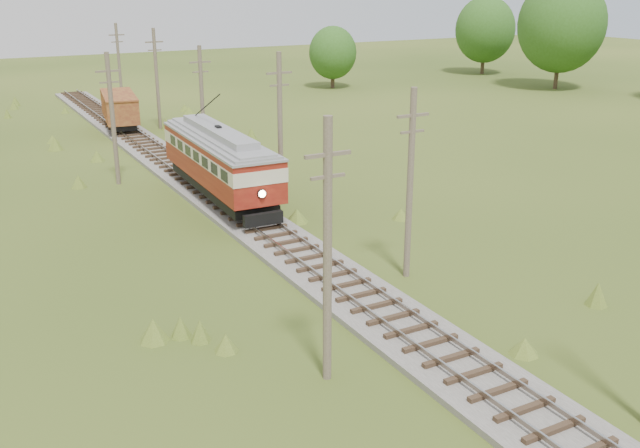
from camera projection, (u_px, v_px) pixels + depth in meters
railbed_main at (214, 194)px, 44.42m from camera, size 3.60×96.00×0.57m
streetcar at (220, 158)px, 42.54m from camera, size 3.55×13.49×6.13m
gondola at (120, 108)px, 63.38m from camera, size 3.97×8.65×2.77m
gravel_pile at (186, 137)px, 58.64m from camera, size 3.59×3.80×1.30m
utility_pole_r_2 at (410, 183)px, 31.25m from camera, size 1.60×0.30×8.60m
utility_pole_r_3 at (280, 128)px, 41.94m from camera, size 1.60×0.30×9.00m
utility_pole_r_4 at (202, 102)px, 52.74m from camera, size 1.60×0.30×8.40m
utility_pole_r_5 at (157, 78)px, 63.64m from camera, size 1.60×0.30×8.90m
utility_pole_r_6 at (119, 65)px, 74.38m from camera, size 1.60×0.30×8.70m
utility_pole_l_a at (327, 251)px, 22.80m from camera, size 1.60×0.30×9.00m
utility_pole_l_b at (113, 118)px, 45.99m from camera, size 1.60×0.30×8.60m
tree_right_4 at (562, 25)px, 86.33m from camera, size 10.50×10.50×13.53m
tree_right_5 at (485, 30)px, 101.03m from camera, size 8.40×8.40×10.82m
tree_mid_b at (333, 53)px, 88.21m from camera, size 5.88×5.88×7.57m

